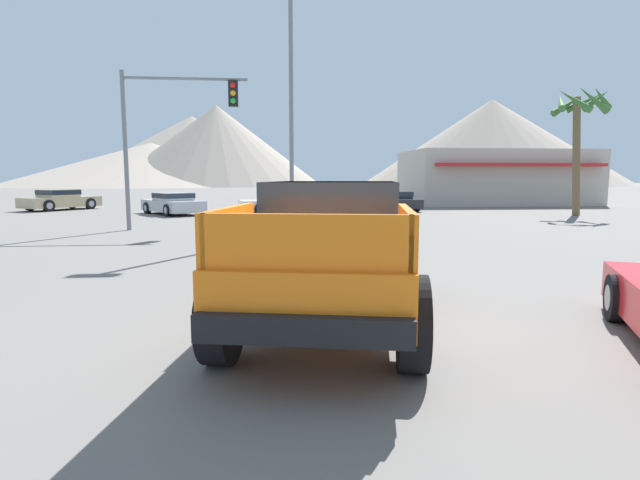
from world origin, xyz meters
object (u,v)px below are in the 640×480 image
at_px(parked_car_silver, 173,203).
at_px(palm_tree_tall, 580,119).
at_px(orange_pickup_truck, 330,241).
at_px(street_lamp_post, 291,78).
at_px(parked_car_dark, 393,200).
at_px(parked_car_white, 284,202).
at_px(traffic_light_main, 173,119).
at_px(parked_car_tan, 60,199).

xyz_separation_m(parked_car_silver, palm_tree_tall, (20.37, -2.60, 4.21)).
bearing_deg(orange_pickup_truck, street_lamp_post, 102.08).
height_order(orange_pickup_truck, palm_tree_tall, palm_tree_tall).
distance_m(parked_car_dark, palm_tree_tall, 10.35).
height_order(parked_car_white, palm_tree_tall, palm_tree_tall).
bearing_deg(traffic_light_main, orange_pickup_truck, -70.76).
height_order(parked_car_tan, parked_car_white, parked_car_tan).
height_order(parked_car_tan, traffic_light_main, traffic_light_main).
relative_size(orange_pickup_truck, parked_car_white, 1.04).
relative_size(parked_car_white, street_lamp_post, 0.57).
bearing_deg(parked_car_dark, parked_car_silver, -179.70).
distance_m(street_lamp_post, palm_tree_tall, 16.37).
bearing_deg(parked_car_silver, parked_car_tan, 115.19).
relative_size(traffic_light_main, palm_tree_tall, 0.90).
relative_size(parked_car_silver, parked_car_white, 0.92).
relative_size(street_lamp_post, palm_tree_tall, 1.36).
distance_m(parked_car_dark, parked_car_white, 6.74).
bearing_deg(palm_tree_tall, street_lamp_post, -153.10).
bearing_deg(palm_tree_tall, parked_car_white, 169.95).
distance_m(traffic_light_main, palm_tree_tall, 19.47).
bearing_deg(parked_car_tan, parked_car_silver, 4.50).
distance_m(orange_pickup_truck, parked_car_tan, 27.56).
height_order(parked_car_white, traffic_light_main, traffic_light_main).
bearing_deg(street_lamp_post, parked_car_white, 90.13).
xyz_separation_m(traffic_light_main, palm_tree_tall, (18.74, 5.24, 0.80)).
xyz_separation_m(parked_car_tan, parked_car_white, (13.05, -4.23, -0.02)).
xyz_separation_m(orange_pickup_truck, parked_car_silver, (-5.87, 19.99, -0.48)).
xyz_separation_m(orange_pickup_truck, street_lamp_post, (-0.10, 9.98, 3.99)).
height_order(parked_car_tan, street_lamp_post, street_lamp_post).
distance_m(parked_car_white, street_lamp_post, 10.94).
bearing_deg(parked_car_silver, parked_car_dark, -25.14).
bearing_deg(parked_car_silver, traffic_light_main, -113.06).
xyz_separation_m(parked_car_white, street_lamp_post, (0.02, -10.00, 4.45)).
relative_size(orange_pickup_truck, street_lamp_post, 0.59).
xyz_separation_m(street_lamp_post, palm_tree_tall, (14.60, 7.41, -0.26)).
height_order(orange_pickup_truck, traffic_light_main, traffic_light_main).
distance_m(parked_car_silver, street_lamp_post, 12.39).
bearing_deg(parked_car_dark, parked_car_tan, 164.35).
xyz_separation_m(orange_pickup_truck, parked_car_tan, (-13.17, 24.21, -0.44)).
distance_m(parked_car_white, palm_tree_tall, 15.43).
bearing_deg(traffic_light_main, parked_car_dark, 43.30).
height_order(orange_pickup_truck, parked_car_white, orange_pickup_truck).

